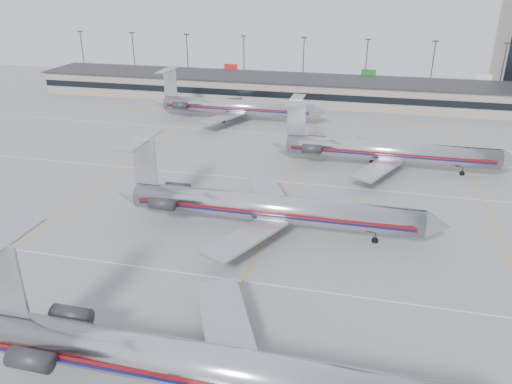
% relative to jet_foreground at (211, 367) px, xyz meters
% --- Properties ---
extents(ground, '(260.00, 260.00, 0.00)m').
position_rel_jet_foreground_xyz_m(ground, '(-2.08, 7.28, -3.58)').
color(ground, gray).
rests_on(ground, ground).
extents(apron_markings, '(160.00, 0.15, 0.02)m').
position_rel_jet_foreground_xyz_m(apron_markings, '(-2.08, 17.28, -3.57)').
color(apron_markings, silver).
rests_on(apron_markings, ground).
extents(terminal, '(162.00, 17.00, 6.25)m').
position_rel_jet_foreground_xyz_m(terminal, '(-2.08, 105.26, -0.42)').
color(terminal, gray).
rests_on(terminal, ground).
extents(light_mast_row, '(163.60, 0.40, 15.28)m').
position_rel_jet_foreground_xyz_m(light_mast_row, '(-2.08, 119.28, 5.00)').
color(light_mast_row, '#38383D').
rests_on(light_mast_row, ground).
extents(jet_foreground, '(47.09, 27.73, 12.33)m').
position_rel_jet_foreground_xyz_m(jet_foreground, '(0.00, 0.00, 0.00)').
color(jet_foreground, silver).
rests_on(jet_foreground, ground).
extents(jet_second_row, '(45.19, 26.61, 11.83)m').
position_rel_jet_foreground_xyz_m(jet_second_row, '(-2.30, 29.80, -0.14)').
color(jet_second_row, silver).
rests_on(jet_second_row, ground).
extents(jet_third_row, '(42.79, 26.32, 11.70)m').
position_rel_jet_foreground_xyz_m(jet_third_row, '(12.89, 57.42, -0.18)').
color(jet_third_row, silver).
rests_on(jet_third_row, ground).
extents(jet_back_row, '(42.25, 25.99, 11.55)m').
position_rel_jet_foreground_xyz_m(jet_back_row, '(-21.63, 81.88, -0.22)').
color(jet_back_row, silver).
rests_on(jet_back_row, ground).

